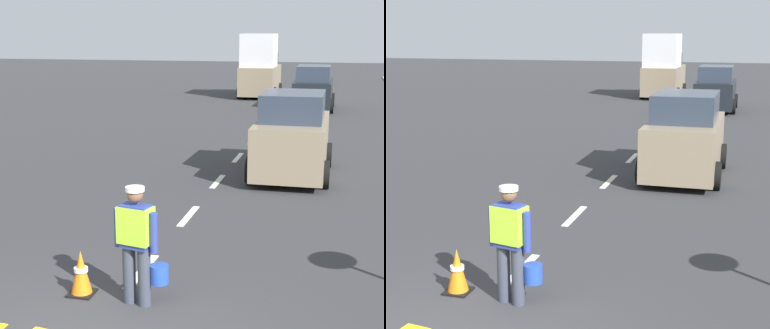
# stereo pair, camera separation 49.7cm
# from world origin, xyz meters

# --- Properties ---
(ground_plane) EXTENTS (96.00, 96.00, 0.00)m
(ground_plane) POSITION_xyz_m (0.00, 21.00, 0.00)
(ground_plane) COLOR #333335
(lane_center_line) EXTENTS (0.14, 46.40, 0.01)m
(lane_center_line) POSITION_xyz_m (0.00, 25.20, 0.00)
(lane_center_line) COLOR silver
(lane_center_line) RESTS_ON ground
(road_worker) EXTENTS (0.77, 0.37, 1.67)m
(road_worker) POSITION_xyz_m (0.33, 1.60, 0.93)
(road_worker) COLOR #383D4C
(road_worker) RESTS_ON ground
(traffic_cone_near) EXTENTS (0.36, 0.36, 0.66)m
(traffic_cone_near) POSITION_xyz_m (-0.57, 1.70, 0.32)
(traffic_cone_near) COLOR black
(traffic_cone_near) RESTS_ON ground
(delivery_truck) EXTENTS (2.16, 4.60, 3.54)m
(delivery_truck) POSITION_xyz_m (-1.67, 28.89, 1.61)
(delivery_truck) COLOR gray
(delivery_truck) RESTS_ON ground
(car_outgoing_far) EXTENTS (1.99, 4.10, 2.09)m
(car_outgoing_far) POSITION_xyz_m (1.57, 23.81, 0.97)
(car_outgoing_far) COLOR black
(car_outgoing_far) RESTS_ON ground
(car_outgoing_ahead) EXTENTS (2.00, 3.89, 2.17)m
(car_outgoing_ahead) POSITION_xyz_m (1.72, 9.85, 1.01)
(car_outgoing_ahead) COLOR gray
(car_outgoing_ahead) RESTS_ON ground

